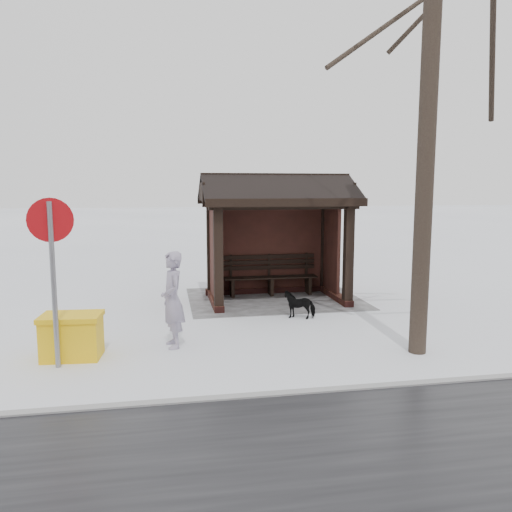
% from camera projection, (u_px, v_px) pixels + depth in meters
% --- Properties ---
extents(ground, '(120.00, 120.00, 0.00)m').
position_uv_depth(ground, '(276.00, 301.00, 12.23)').
color(ground, white).
rests_on(ground, ground).
extents(kerb, '(120.00, 0.15, 0.06)m').
position_uv_depth(kerb, '(363.00, 388.00, 6.87)').
color(kerb, gray).
rests_on(kerb, ground).
extents(trampled_patch, '(4.20, 3.20, 0.02)m').
position_uv_depth(trampled_patch, '(274.00, 299.00, 12.42)').
color(trampled_patch, gray).
rests_on(trampled_patch, ground).
extents(bus_shelter, '(3.60, 2.40, 3.09)m').
position_uv_depth(bus_shelter, '(275.00, 212.00, 12.09)').
color(bus_shelter, '#3D1916').
rests_on(bus_shelter, ground).
extents(pedestrian, '(0.52, 0.68, 1.67)m').
position_uv_depth(pedestrian, '(172.00, 300.00, 8.58)').
color(pedestrian, '#938AA2').
rests_on(pedestrian, ground).
extents(dog, '(0.74, 0.53, 0.57)m').
position_uv_depth(dog, '(300.00, 304.00, 10.61)').
color(dog, black).
rests_on(dog, ground).
extents(grit_bin, '(0.99, 0.72, 0.73)m').
position_uv_depth(grit_bin, '(72.00, 336.00, 8.07)').
color(grit_bin, yellow).
rests_on(grit_bin, ground).
extents(road_sign, '(0.66, 0.15, 2.61)m').
position_uv_depth(road_sign, '(52.00, 248.00, 7.46)').
color(road_sign, gray).
rests_on(road_sign, ground).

